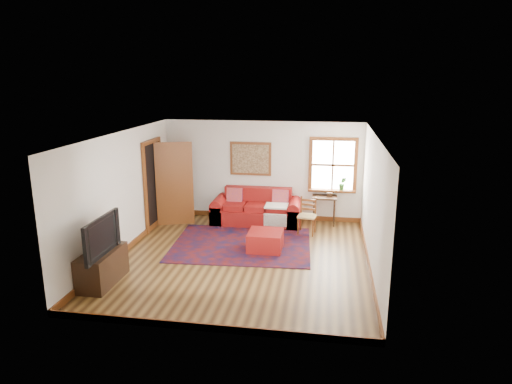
% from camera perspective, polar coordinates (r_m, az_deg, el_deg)
% --- Properties ---
extents(ground, '(5.50, 5.50, 0.00)m').
position_cam_1_polar(ground, '(9.31, -1.70, -8.29)').
color(ground, '#3E2610').
rests_on(ground, ground).
extents(room_envelope, '(5.04, 5.54, 2.52)m').
position_cam_1_polar(room_envelope, '(8.82, -1.77, 1.69)').
color(room_envelope, silver).
rests_on(room_envelope, ground).
extents(window, '(1.18, 0.20, 1.38)m').
position_cam_1_polar(window, '(11.37, 9.71, 2.63)').
color(window, white).
rests_on(window, ground).
extents(doorway, '(0.89, 1.08, 2.14)m').
position_cam_1_polar(doorway, '(11.20, -11.15, 1.11)').
color(doorway, black).
rests_on(doorway, ground).
extents(framed_artwork, '(1.05, 0.07, 0.85)m').
position_cam_1_polar(framed_artwork, '(11.50, -0.69, 4.17)').
color(framed_artwork, brown).
rests_on(framed_artwork, ground).
extents(persian_rug, '(3.10, 2.54, 0.02)m').
position_cam_1_polar(persian_rug, '(10.03, -1.80, -6.53)').
color(persian_rug, '#530E0B').
rests_on(persian_rug, ground).
extents(red_leather_sofa, '(2.19, 0.90, 0.86)m').
position_cam_1_polar(red_leather_sofa, '(11.38, 0.10, -2.49)').
color(red_leather_sofa, maroon).
rests_on(red_leather_sofa, ground).
extents(red_ottoman, '(0.71, 0.71, 0.41)m').
position_cam_1_polar(red_ottoman, '(9.67, 1.18, -6.12)').
color(red_ottoman, maroon).
rests_on(red_ottoman, ground).
extents(side_table, '(0.60, 0.45, 0.71)m').
position_cam_1_polar(side_table, '(11.31, 8.54, -1.15)').
color(side_table, black).
rests_on(side_table, ground).
extents(ladder_back_chair, '(0.45, 0.43, 0.85)m').
position_cam_1_polar(ladder_back_chair, '(10.66, 6.44, -2.78)').
color(ladder_back_chair, tan).
rests_on(ladder_back_chair, ground).
extents(media_cabinet, '(0.49, 1.10, 0.60)m').
position_cam_1_polar(media_cabinet, '(8.61, -18.67, -8.88)').
color(media_cabinet, black).
rests_on(media_cabinet, ground).
extents(television, '(0.16, 1.18, 0.68)m').
position_cam_1_polar(television, '(8.24, -19.40, -5.20)').
color(television, black).
rests_on(television, media_cabinet).
extents(candle_hurricane, '(0.12, 0.12, 0.18)m').
position_cam_1_polar(candle_hurricane, '(8.77, -17.38, -5.62)').
color(candle_hurricane, silver).
rests_on(candle_hurricane, media_cabinet).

